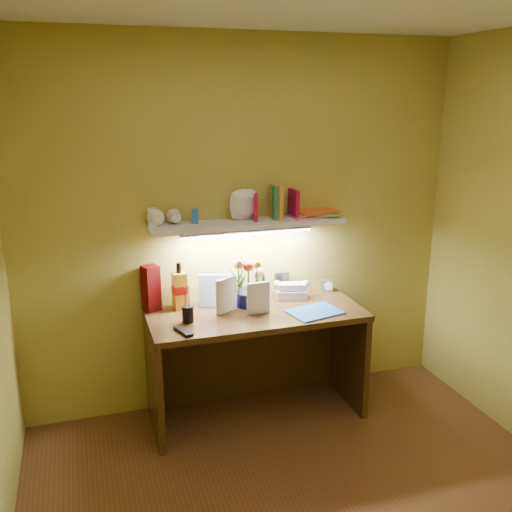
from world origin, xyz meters
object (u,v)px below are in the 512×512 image
(desk, at_px, (256,364))
(telephone, at_px, (291,289))
(flower_bouquet, at_px, (248,281))
(whisky_bottle, at_px, (179,286))
(desk_clock, at_px, (327,285))

(desk, height_order, telephone, telephone)
(desk, xyz_separation_m, flower_bouquet, (-0.01, 0.14, 0.54))
(telephone, bearing_deg, desk, -134.51)
(desk, xyz_separation_m, telephone, (0.31, 0.19, 0.44))
(whisky_bottle, bearing_deg, desk_clock, 1.67)
(flower_bouquet, xyz_separation_m, desk_clock, (0.62, 0.10, -0.13))
(desk, relative_size, telephone, 6.72)
(desk, height_order, whisky_bottle, whisky_bottle)
(flower_bouquet, bearing_deg, desk, -85.90)
(telephone, bearing_deg, desk_clock, 25.12)
(telephone, height_order, whisky_bottle, whisky_bottle)
(desk, relative_size, desk_clock, 16.45)
(flower_bouquet, xyz_separation_m, whisky_bottle, (-0.45, 0.07, -0.01))
(flower_bouquet, height_order, telephone, flower_bouquet)
(desk, xyz_separation_m, whisky_bottle, (-0.46, 0.21, 0.53))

